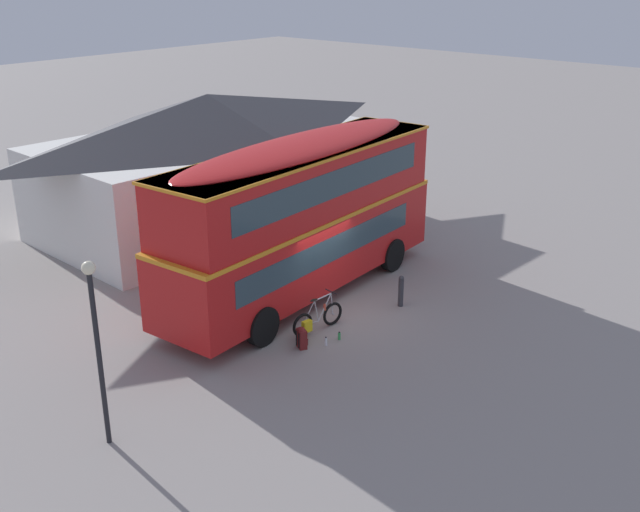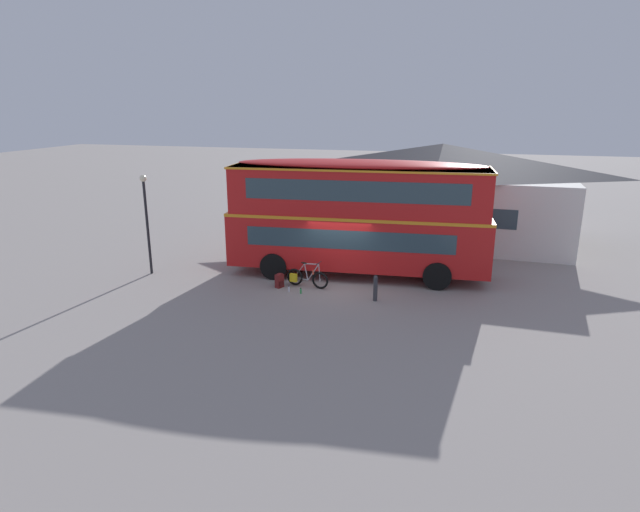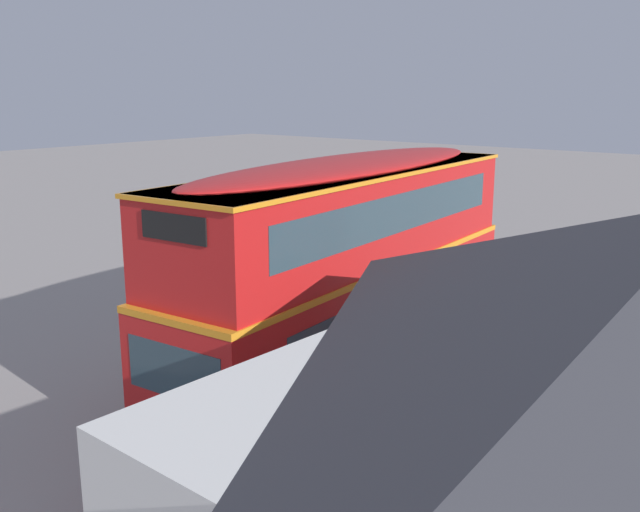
{
  "view_description": "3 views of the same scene",
  "coord_description": "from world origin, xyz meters",
  "views": [
    {
      "loc": [
        -15.26,
        -13.01,
        9.62
      ],
      "look_at": [
        0.65,
        0.87,
        1.33
      ],
      "focal_mm": 42.53,
      "sensor_mm": 36.0,
      "label": 1
    },
    {
      "loc": [
        4.57,
        -19.48,
        6.98
      ],
      "look_at": [
        -0.54,
        -0.75,
        1.35
      ],
      "focal_mm": 29.88,
      "sensor_mm": 36.0,
      "label": 2
    },
    {
      "loc": [
        12.62,
        10.3,
        6.2
      ],
      "look_at": [
        -1.07,
        -0.64,
        2.08
      ],
      "focal_mm": 40.26,
      "sensor_mm": 36.0,
      "label": 3
    }
  ],
  "objects": [
    {
      "name": "water_bottle_green_metal",
      "position": [
        -1.13,
        -1.38,
        0.11
      ],
      "size": [
        0.07,
        0.07,
        0.23
      ],
      "color": "green",
      "rests_on": "ground"
    },
    {
      "name": "kerb_bollard",
      "position": [
        1.71,
        -1.38,
        0.5
      ],
      "size": [
        0.16,
        0.16,
        0.97
      ],
      "color": "#333338",
      "rests_on": "ground"
    },
    {
      "name": "touring_bicycle",
      "position": [
        -1.17,
        -0.59,
        0.37
      ],
      "size": [
        1.76,
        0.47,
        1.05
      ],
      "color": "black",
      "rests_on": "ground"
    },
    {
      "name": "backpack_on_ground",
      "position": [
        -2.14,
        -0.92,
        0.3
      ],
      "size": [
        0.34,
        0.38,
        0.58
      ],
      "color": "maroon",
      "rests_on": "ground"
    },
    {
      "name": "ground_plane",
      "position": [
        0.0,
        0.0,
        0.0
      ],
      "size": [
        120.0,
        120.0,
        0.0
      ],
      "primitive_type": "plane",
      "color": "gray"
    },
    {
      "name": "water_bottle_clear_plastic",
      "position": [
        -1.62,
        -1.32,
        0.12
      ],
      "size": [
        0.07,
        0.07,
        0.25
      ],
      "color": "silver",
      "rests_on": "ground"
    },
    {
      "name": "street_lamp",
      "position": [
        -7.97,
        -0.67,
        2.61
      ],
      "size": [
        0.28,
        0.28,
        4.17
      ],
      "color": "black",
      "rests_on": "ground"
    },
    {
      "name": "double_decker_bus",
      "position": [
        0.47,
        1.4,
        2.64
      ],
      "size": [
        10.69,
        3.28,
        4.79
      ],
      "color": "black",
      "rests_on": "ground"
    }
  ]
}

